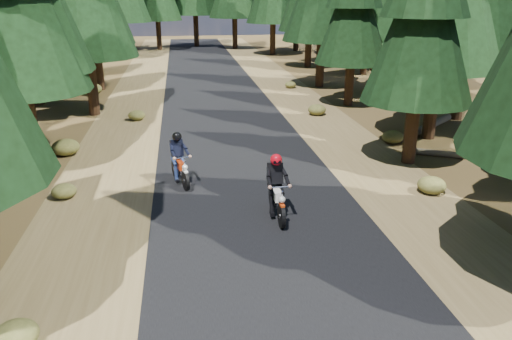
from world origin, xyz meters
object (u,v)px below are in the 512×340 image
(log_far, at_px, (470,156))
(rider_follow, at_px, (180,167))
(log_near, at_px, (427,127))
(rider_lead, at_px, (277,198))

(log_far, relative_size, rider_follow, 2.32)
(log_far, bearing_deg, log_near, 113.60)
(log_far, bearing_deg, rider_lead, -126.63)
(rider_follow, bearing_deg, rider_lead, 116.17)
(log_near, height_order, log_far, log_near)
(log_near, relative_size, log_far, 1.10)
(log_near, bearing_deg, rider_follow, 163.81)
(rider_lead, relative_size, rider_follow, 1.01)
(log_near, distance_m, rider_lead, 11.48)
(rider_lead, height_order, rider_follow, rider_lead)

